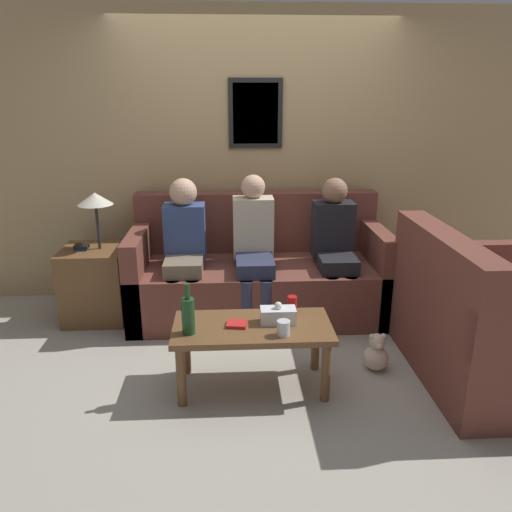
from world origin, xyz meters
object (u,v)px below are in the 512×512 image
couch_side (481,329)px  person_middle (254,244)px  teddy_bear (376,354)px  wine_bottle (188,315)px  drinking_glass (283,328)px  person_right (335,243)px  couch_main (258,274)px  person_left (184,245)px  coffee_table (252,335)px

couch_side → person_middle: 1.84m
teddy_bear → person_middle: bearing=132.2°
wine_bottle → person_middle: person_middle is taller
drinking_glass → person_right: bearing=65.0°
couch_main → person_right: size_ratio=1.81×
couch_side → drinking_glass: size_ratio=13.81×
couch_side → person_left: person_left is taller
coffee_table → person_middle: bearing=86.5°
couch_side → teddy_bear: bearing=81.4°
couch_side → person_right: (-0.82, 0.99, 0.32)m
coffee_table → couch_main: bearing=84.8°
couch_main → person_right: bearing=-14.6°
couch_main → teddy_bear: couch_main is taller
person_right → teddy_bear: person_right is taller
couch_side → drinking_glass: bearing=98.8°
wine_bottle → teddy_bear: size_ratio=1.19×
couch_main → person_left: (-0.62, -0.17, 0.34)m
couch_main → person_left: 0.73m
coffee_table → person_right: (0.75, 1.05, 0.29)m
person_right → person_middle: bearing=179.1°
coffee_table → person_right: bearing=54.7°
drinking_glass → teddy_bear: (0.70, 0.32, -0.38)m
couch_side → coffee_table: (-1.57, -0.06, 0.03)m
couch_main → teddy_bear: 1.33m
person_middle → person_left: bearing=-178.6°
drinking_glass → teddy_bear: drinking_glass is taller
person_left → person_middle: 0.58m
person_middle → teddy_bear: person_middle is taller
couch_side → teddy_bear: 0.73m
couch_main → drinking_glass: (0.07, -1.37, 0.15)m
person_left → person_middle: size_ratio=0.98×
person_middle → couch_main: bearing=73.6°
drinking_glass → person_middle: (-0.12, 1.22, 0.18)m
drinking_glass → coffee_table: bearing=140.1°
person_left → drinking_glass: bearing=-60.0°
person_left → teddy_bear: person_left is taller
couch_side → couch_main: bearing=51.4°
coffee_table → person_middle: person_middle is taller
person_middle → drinking_glass: bearing=-84.4°
couch_side → person_left: 2.33m
wine_bottle → person_left: 1.15m
wine_bottle → person_right: size_ratio=0.27×
person_left → coffee_table: bearing=-64.0°
person_right → couch_side: bearing=-50.5°
drinking_glass → person_right: size_ratio=0.08×
couch_main → coffee_table: size_ratio=2.12×
coffee_table → drinking_glass: bearing=-39.9°
person_right → couch_main: bearing=165.4°
person_middle → person_right: 0.68m
drinking_glass → person_middle: 1.24m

